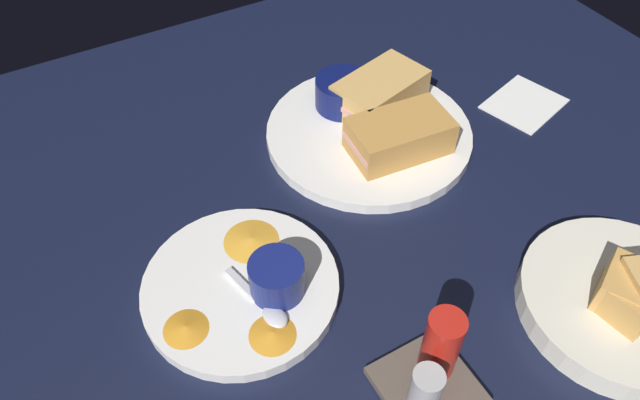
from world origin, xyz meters
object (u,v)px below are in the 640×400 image
plate_sandwich_main (369,134)px  spoon_by_gravy_ramekin (267,309)px  ramekin_light_gravy (277,277)px  condiment_caddy (433,369)px  sandwich_half_far (380,92)px  ramekin_dark_sauce (343,92)px  bread_basket_rear (623,300)px  sandwich_half_near (399,136)px  spoon_by_dark_ramekin (377,120)px  plate_chips_companion (241,287)px

plate_sandwich_main → spoon_by_gravy_ramekin: 31.60cm
ramekin_light_gravy → condiment_caddy: (-8.30, 16.44, -0.53)cm
sandwich_half_far → ramekin_dark_sauce: size_ratio=1.83×
plate_sandwich_main → bread_basket_rear: (-8.18, 37.03, 1.42)cm
spoon_by_gravy_ramekin → bread_basket_rear: bearing=151.8°
plate_sandwich_main → condiment_caddy: bearing=66.6°
sandwich_half_near → ramekin_dark_sauce: sandwich_half_near is taller
spoon_by_gravy_ramekin → ramekin_light_gravy: bearing=-139.9°
plate_sandwich_main → spoon_by_dark_ramekin: 2.29cm
spoon_by_dark_ramekin → ramekin_light_gravy: size_ratio=1.62×
sandwich_half_far → ramekin_dark_sauce: sandwich_half_far is taller
sandwich_half_far → ramekin_light_gravy: (26.89, 20.95, -0.07)cm
plate_chips_companion → ramekin_light_gravy: ramekin_light_gravy is taller
spoon_by_dark_ramekin → bread_basket_rear: (-6.37, 37.79, 0.25)cm
spoon_by_dark_ramekin → condiment_caddy: (16.41, 34.49, 1.44)cm
plate_chips_companion → spoon_by_dark_ramekin: bearing=-151.3°
plate_chips_companion → bread_basket_rear: 41.07cm
sandwich_half_near → plate_chips_companion: size_ratio=0.64×
plate_chips_companion → condiment_caddy: 22.54cm
spoon_by_dark_ramekin → bread_basket_rear: bread_basket_rear is taller
sandwich_half_near → plate_chips_companion: 29.05cm
ramekin_light_gravy → spoon_by_dark_ramekin: bearing=-143.9°
spoon_by_gravy_ramekin → sandwich_half_near: bearing=-152.2°
plate_chips_companion → ramekin_light_gravy: 5.29cm
spoon_by_dark_ramekin → spoon_by_gravy_ramekin: (26.93, 19.92, 0.00)cm
condiment_caddy → sandwich_half_far: bearing=-116.4°
ramekin_dark_sauce → sandwich_half_far: bearing=148.0°
ramekin_dark_sauce → condiment_caddy: bearing=70.5°
plate_sandwich_main → sandwich_half_far: sandwich_half_far is taller
sandwich_half_far → spoon_by_dark_ramekin: size_ratio=1.50×
plate_sandwich_main → sandwich_half_far: size_ratio=1.95×
sandwich_half_far → condiment_caddy: size_ratio=1.54×
plate_chips_companion → condiment_caddy: bearing=121.1°
sandwich_half_near → spoon_by_dark_ramekin: bearing=-96.0°
plate_sandwich_main → sandwich_half_far: (-3.99, -3.66, 3.20)cm
sandwich_half_far → plate_chips_companion: 35.39cm
plate_sandwich_main → spoon_by_gravy_ramekin: bearing=37.3°
bread_basket_rear → condiment_caddy: condiment_caddy is taller
ramekin_dark_sauce → spoon_by_dark_ramekin: ramekin_dark_sauce is taller
plate_sandwich_main → plate_chips_companion: size_ratio=1.31×
sandwich_half_far → ramekin_dark_sauce: bearing=-32.0°
sandwich_half_near → plate_chips_companion: bearing=18.7°
ramekin_dark_sauce → ramekin_light_gravy: size_ratio=1.33×
plate_chips_companion → ramekin_light_gravy: bearing=140.2°
sandwich_half_far → ramekin_light_gravy: sandwich_half_far is taller
bread_basket_rear → sandwich_half_near: bearing=-77.5°
ramekin_dark_sauce → plate_sandwich_main: bearing=93.5°
spoon_by_gravy_ramekin → condiment_caddy: (-10.52, 14.57, 1.44)cm
plate_sandwich_main → condiment_caddy: (14.59, 33.72, 2.61)cm
ramekin_light_gravy → bread_basket_rear: bread_basket_rear is taller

